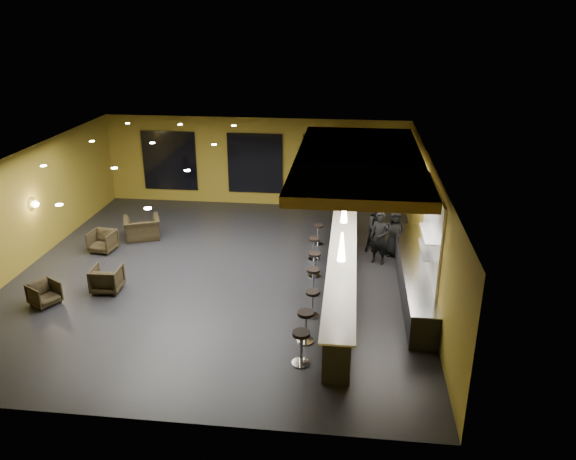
# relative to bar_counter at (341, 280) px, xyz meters

# --- Properties ---
(floor) EXTENTS (12.00, 13.00, 0.10)m
(floor) POSITION_rel_bar_counter_xyz_m (-3.65, 1.00, -0.55)
(floor) COLOR black
(floor) RESTS_ON ground
(ceiling) EXTENTS (12.00, 13.00, 0.10)m
(ceiling) POSITION_rel_bar_counter_xyz_m (-3.65, 1.00, 3.05)
(ceiling) COLOR black
(wall_back) EXTENTS (12.00, 0.10, 3.50)m
(wall_back) POSITION_rel_bar_counter_xyz_m (-3.65, 7.55, 1.25)
(wall_back) COLOR olive
(wall_back) RESTS_ON floor
(wall_front) EXTENTS (12.00, 0.10, 3.50)m
(wall_front) POSITION_rel_bar_counter_xyz_m (-3.65, -5.55, 1.25)
(wall_front) COLOR olive
(wall_front) RESTS_ON floor
(wall_left) EXTENTS (0.10, 13.00, 3.50)m
(wall_left) POSITION_rel_bar_counter_xyz_m (-9.70, 1.00, 1.25)
(wall_left) COLOR olive
(wall_left) RESTS_ON floor
(wall_right) EXTENTS (0.10, 13.00, 3.50)m
(wall_right) POSITION_rel_bar_counter_xyz_m (2.40, 1.00, 1.25)
(wall_right) COLOR olive
(wall_right) RESTS_ON floor
(wood_soffit) EXTENTS (3.60, 8.00, 0.28)m
(wood_soffit) POSITION_rel_bar_counter_xyz_m (0.35, 2.00, 2.86)
(wood_soffit) COLOR olive
(wood_soffit) RESTS_ON ceiling
(window_left) EXTENTS (2.20, 0.06, 2.40)m
(window_left) POSITION_rel_bar_counter_xyz_m (-7.15, 7.44, 1.20)
(window_left) COLOR black
(window_left) RESTS_ON wall_back
(window_center) EXTENTS (2.20, 0.06, 2.40)m
(window_center) POSITION_rel_bar_counter_xyz_m (-3.65, 7.44, 1.20)
(window_center) COLOR black
(window_center) RESTS_ON wall_back
(window_right) EXTENTS (2.20, 0.06, 2.40)m
(window_right) POSITION_rel_bar_counter_xyz_m (-0.65, 7.44, 1.20)
(window_right) COLOR black
(window_right) RESTS_ON wall_back
(tile_backsplash) EXTENTS (0.06, 3.20, 2.40)m
(tile_backsplash) POSITION_rel_bar_counter_xyz_m (2.31, 0.00, 1.50)
(tile_backsplash) COLOR white
(tile_backsplash) RESTS_ON wall_right
(bar_counter) EXTENTS (0.60, 8.00, 1.00)m
(bar_counter) POSITION_rel_bar_counter_xyz_m (0.00, 0.00, 0.00)
(bar_counter) COLOR black
(bar_counter) RESTS_ON floor
(bar_top) EXTENTS (0.78, 8.10, 0.05)m
(bar_top) POSITION_rel_bar_counter_xyz_m (0.00, 0.00, 0.52)
(bar_top) COLOR white
(bar_top) RESTS_ON bar_counter
(prep_counter) EXTENTS (0.70, 6.00, 0.86)m
(prep_counter) POSITION_rel_bar_counter_xyz_m (2.00, 0.50, -0.07)
(prep_counter) COLOR black
(prep_counter) RESTS_ON floor
(prep_top) EXTENTS (0.72, 6.00, 0.03)m
(prep_top) POSITION_rel_bar_counter_xyz_m (2.00, 0.50, 0.39)
(prep_top) COLOR silver
(prep_top) RESTS_ON prep_counter
(wall_shelf_lower) EXTENTS (0.30, 1.50, 0.03)m
(wall_shelf_lower) POSITION_rel_bar_counter_xyz_m (2.17, -0.20, 1.10)
(wall_shelf_lower) COLOR silver
(wall_shelf_lower) RESTS_ON wall_right
(wall_shelf_upper) EXTENTS (0.30, 1.50, 0.03)m
(wall_shelf_upper) POSITION_rel_bar_counter_xyz_m (2.17, -0.20, 1.55)
(wall_shelf_upper) COLOR silver
(wall_shelf_upper) RESTS_ON wall_right
(column) EXTENTS (0.60, 0.60, 3.50)m
(column) POSITION_rel_bar_counter_xyz_m (0.00, 4.60, 1.25)
(column) COLOR #A56025
(column) RESTS_ON floor
(wall_sconce) EXTENTS (0.22, 0.22, 0.22)m
(wall_sconce) POSITION_rel_bar_counter_xyz_m (-9.53, 1.50, 1.30)
(wall_sconce) COLOR #FFE5B2
(wall_sconce) RESTS_ON wall_left
(pendant_0) EXTENTS (0.20, 0.20, 0.70)m
(pendant_0) POSITION_rel_bar_counter_xyz_m (0.00, -2.00, 1.85)
(pendant_0) COLOR white
(pendant_0) RESTS_ON wood_soffit
(pendant_1) EXTENTS (0.20, 0.20, 0.70)m
(pendant_1) POSITION_rel_bar_counter_xyz_m (0.00, 0.50, 1.85)
(pendant_1) COLOR white
(pendant_1) RESTS_ON wood_soffit
(pendant_2) EXTENTS (0.20, 0.20, 0.70)m
(pendant_2) POSITION_rel_bar_counter_xyz_m (0.00, 3.00, 1.85)
(pendant_2) COLOR white
(pendant_2) RESTS_ON wood_soffit
(staff_a) EXTENTS (0.72, 0.60, 1.70)m
(staff_a) POSITION_rel_bar_counter_xyz_m (1.10, 2.30, 0.35)
(staff_a) COLOR black
(staff_a) RESTS_ON floor
(staff_b) EXTENTS (0.96, 0.83, 1.67)m
(staff_b) POSITION_rel_bar_counter_xyz_m (1.08, 3.22, 0.33)
(staff_b) COLOR black
(staff_b) RESTS_ON floor
(staff_c) EXTENTS (0.75, 0.49, 1.54)m
(staff_c) POSITION_rel_bar_counter_xyz_m (1.60, 2.94, 0.27)
(staff_c) COLOR black
(staff_c) RESTS_ON floor
(armchair_a) EXTENTS (0.94, 0.94, 0.64)m
(armchair_a) POSITION_rel_bar_counter_xyz_m (-7.91, -1.39, -0.18)
(armchair_a) COLOR black
(armchair_a) RESTS_ON floor
(armchair_b) EXTENTS (0.82, 0.84, 0.73)m
(armchair_b) POSITION_rel_bar_counter_xyz_m (-6.55, -0.44, -0.13)
(armchair_b) COLOR black
(armchair_b) RESTS_ON floor
(armchair_c) EXTENTS (0.84, 0.86, 0.71)m
(armchair_c) POSITION_rel_bar_counter_xyz_m (-7.83, 2.17, -0.15)
(armchair_c) COLOR black
(armchair_c) RESTS_ON floor
(armchair_d) EXTENTS (1.48, 1.40, 0.77)m
(armchair_d) POSITION_rel_bar_counter_xyz_m (-6.93, 3.37, -0.12)
(armchair_d) COLOR black
(armchair_d) RESTS_ON floor
(bar_stool_0) EXTENTS (0.42, 0.42, 0.83)m
(bar_stool_0) POSITION_rel_bar_counter_xyz_m (-0.80, -3.30, 0.03)
(bar_stool_0) COLOR silver
(bar_stool_0) RESTS_ON floor
(bar_stool_1) EXTENTS (0.41, 0.41, 0.81)m
(bar_stool_1) POSITION_rel_bar_counter_xyz_m (-0.78, -2.39, 0.02)
(bar_stool_1) COLOR silver
(bar_stool_1) RESTS_ON floor
(bar_stool_2) EXTENTS (0.36, 0.36, 0.72)m
(bar_stool_2) POSITION_rel_bar_counter_xyz_m (-0.71, -1.18, -0.04)
(bar_stool_2) COLOR silver
(bar_stool_2) RESTS_ON floor
(bar_stool_3) EXTENTS (0.39, 0.39, 0.77)m
(bar_stool_3) POSITION_rel_bar_counter_xyz_m (-0.78, 0.03, -0.01)
(bar_stool_3) COLOR silver
(bar_stool_3) RESTS_ON floor
(bar_stool_4) EXTENTS (0.38, 0.38, 0.76)m
(bar_stool_4) POSITION_rel_bar_counter_xyz_m (-0.82, 1.13, -0.02)
(bar_stool_4) COLOR silver
(bar_stool_4) RESTS_ON floor
(bar_stool_5) EXTENTS (0.37, 0.37, 0.74)m
(bar_stool_5) POSITION_rel_bar_counter_xyz_m (-0.91, 2.31, -0.03)
(bar_stool_5) COLOR silver
(bar_stool_5) RESTS_ON floor
(bar_stool_6) EXTENTS (0.36, 0.36, 0.72)m
(bar_stool_6) POSITION_rel_bar_counter_xyz_m (-0.87, 3.54, -0.04)
(bar_stool_6) COLOR silver
(bar_stool_6) RESTS_ON floor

